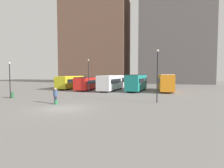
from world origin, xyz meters
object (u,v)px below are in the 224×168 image
at_px(bus_3, 137,82).
at_px(traveler, 55,94).
at_px(bus_0, 71,82).
at_px(bus_2, 112,82).
at_px(lamp_post_1, 89,73).
at_px(lamp_post_2, 157,72).
at_px(lamp_post_0, 10,77).
at_px(suitcase, 56,102).
at_px(bus_1, 87,83).
at_px(trash_bin, 12,95).
at_px(bus_4, 165,82).

distance_m(bus_3, traveler, 18.97).
relative_size(bus_0, bus_2, 0.84).
height_order(bus_0, bus_2, bus_2).
relative_size(lamp_post_1, lamp_post_2, 0.97).
distance_m(traveler, lamp_post_0, 9.05).
distance_m(suitcase, lamp_post_2, 12.05).
bearing_deg(suitcase, lamp_post_1, -4.47).
xyz_separation_m(bus_0, lamp_post_2, (19.38, -15.86, 2.04)).
bearing_deg(bus_2, lamp_post_0, 148.76).
height_order(bus_3, suitcase, bus_3).
bearing_deg(suitcase, bus_1, 1.01).
height_order(traveler, trash_bin, traveler).
height_order(traveler, lamp_post_1, lamp_post_1).
relative_size(bus_0, trash_bin, 11.58).
distance_m(lamp_post_0, lamp_post_1, 12.67).
height_order(bus_3, lamp_post_0, lamp_post_0).
relative_size(suitcase, trash_bin, 0.91).
bearing_deg(bus_0, lamp_post_0, 177.59).
bearing_deg(suitcase, lamp_post_2, -80.55).
height_order(bus_2, traveler, bus_2).
relative_size(bus_2, lamp_post_1, 1.94).
xyz_separation_m(bus_3, lamp_post_1, (-8.33, -4.98, 1.78)).
relative_size(bus_0, bus_4, 0.93).
bearing_deg(bus_2, bus_3, -93.13).
bearing_deg(bus_2, traveler, 176.23).
distance_m(bus_0, lamp_post_0, 17.04).
bearing_deg(bus_2, trash_bin, 147.54).
relative_size(bus_1, lamp_post_0, 1.83).
xyz_separation_m(bus_2, trash_bin, (-10.80, -15.21, -1.27)).
relative_size(bus_2, lamp_post_0, 2.34).
bearing_deg(lamp_post_2, traveler, -162.86).
distance_m(lamp_post_1, trash_bin, 12.78).
bearing_deg(lamp_post_1, bus_1, 114.46).
height_order(bus_1, traveler, bus_1).
xyz_separation_m(suitcase, lamp_post_0, (-8.85, 2.75, 2.73)).
distance_m(bus_4, lamp_post_1, 15.13).
relative_size(bus_2, suitcase, 15.22).
distance_m(bus_1, lamp_post_0, 15.99).
distance_m(bus_0, bus_4, 20.94).
xyz_separation_m(bus_2, bus_4, (10.67, 0.59, 0.12)).
distance_m(bus_0, lamp_post_1, 10.13).
xyz_separation_m(bus_1, suitcase, (3.47, -17.74, -1.22)).
relative_size(suitcase, lamp_post_0, 0.15).
bearing_deg(lamp_post_2, suitcase, -160.49).
height_order(lamp_post_0, lamp_post_1, lamp_post_1).
bearing_deg(bus_0, bus_1, -112.80).
distance_m(bus_0, trash_bin, 16.56).
height_order(lamp_post_0, lamp_post_2, lamp_post_2).
bearing_deg(lamp_post_2, bus_1, 136.04).
xyz_separation_m(bus_1, lamp_post_1, (2.21, -4.86, 2.05)).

